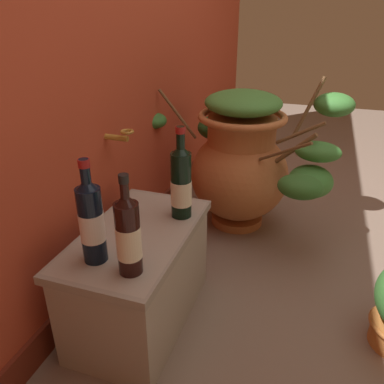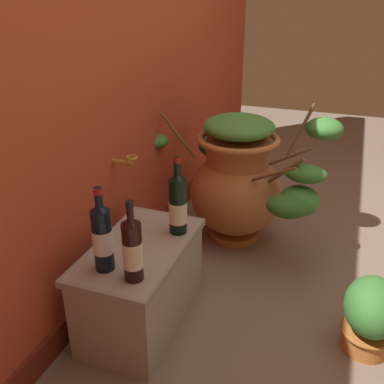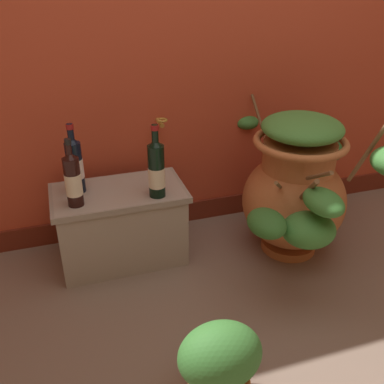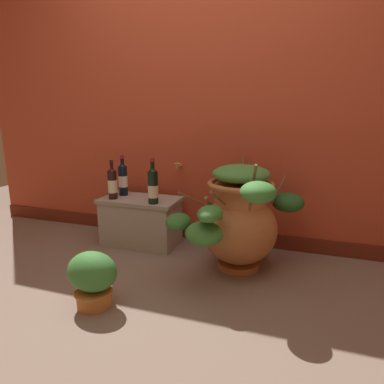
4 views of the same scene
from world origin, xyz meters
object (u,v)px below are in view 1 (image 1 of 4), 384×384
(wine_bottle_middle, at_px, (128,234))
(wine_bottle_right, at_px, (91,219))
(terracotta_urn, at_px, (244,160))
(wine_bottle_left, at_px, (181,181))

(wine_bottle_middle, height_order, wine_bottle_right, wine_bottle_right)
(terracotta_urn, distance_m, wine_bottle_right, 1.10)
(terracotta_urn, distance_m, wine_bottle_middle, 1.10)
(terracotta_urn, relative_size, wine_bottle_right, 3.12)
(wine_bottle_middle, xyz_separation_m, wine_bottle_right, (0.02, 0.13, 0.01))
(wine_bottle_left, bearing_deg, terracotta_urn, -8.42)
(wine_bottle_middle, bearing_deg, terracotta_urn, -6.88)
(wine_bottle_middle, bearing_deg, wine_bottle_left, -3.99)
(wine_bottle_left, distance_m, wine_bottle_middle, 0.38)
(wine_bottle_left, xyz_separation_m, wine_bottle_middle, (-0.38, 0.03, -0.01))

